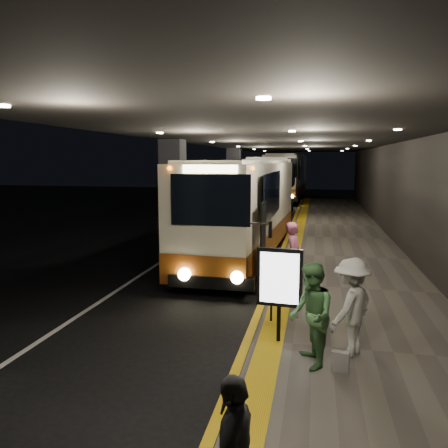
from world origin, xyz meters
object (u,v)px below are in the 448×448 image
(passenger_waiting_green, at_px, (311,315))
(coach_main, at_px, (245,212))
(coach_second, at_px, (271,190))
(bag_polka, at_px, (340,362))
(passenger_waiting_white, at_px, (351,307))
(stanchion_post, at_px, (271,298))
(info_sign, at_px, (279,279))
(coach_third, at_px, (287,179))
(passenger_boarding, at_px, (293,255))

(passenger_waiting_green, bearing_deg, coach_main, -178.31)
(coach_second, distance_m, bag_polka, 20.86)
(passenger_waiting_white, relative_size, stanchion_post, 1.71)
(coach_second, bearing_deg, info_sign, -87.00)
(passenger_waiting_white, height_order, stanchion_post, passenger_waiting_white)
(coach_third, bearing_deg, passenger_waiting_green, -83.48)
(stanchion_post, bearing_deg, passenger_waiting_white, -40.22)
(coach_third, relative_size, passenger_boarding, 7.14)
(coach_third, xyz_separation_m, info_sign, (2.05, -32.96, -0.56))
(bag_polka, relative_size, info_sign, 0.19)
(coach_third, distance_m, info_sign, 33.02)
(stanchion_post, bearing_deg, info_sign, -76.58)
(bag_polka, bearing_deg, stanchion_post, 123.44)
(passenger_waiting_green, bearing_deg, passenger_boarding, 172.25)
(bag_polka, xyz_separation_m, stanchion_post, (-1.37, 2.07, 0.35))
(coach_main, bearing_deg, coach_third, 92.72)
(coach_main, distance_m, passenger_boarding, 4.80)
(passenger_waiting_green, xyz_separation_m, passenger_waiting_white, (0.70, 0.62, -0.01))
(coach_third, xyz_separation_m, bag_polka, (3.17, -33.97, -1.63))
(coach_main, height_order, passenger_waiting_green, coach_main)
(passenger_waiting_white, relative_size, bag_polka, 5.10)
(bag_polka, bearing_deg, coach_second, 99.15)
(coach_main, distance_m, info_sign, 8.35)
(coach_second, xyz_separation_m, passenger_waiting_green, (2.81, -20.43, -0.72))
(info_sign, bearing_deg, passenger_waiting_white, -7.01)
(bag_polka, height_order, stanchion_post, stanchion_post)
(passenger_waiting_green, xyz_separation_m, info_sign, (-0.61, 0.90, 0.35))
(passenger_waiting_green, bearing_deg, info_sign, -159.91)
(coach_main, bearing_deg, passenger_waiting_green, -71.46)
(info_sign, distance_m, stanchion_post, 1.30)
(passenger_boarding, xyz_separation_m, passenger_waiting_white, (1.25, -4.09, -0.02))
(coach_main, height_order, info_sign, coach_main)
(passenger_waiting_white, height_order, info_sign, info_sign)
(coach_second, height_order, passenger_waiting_white, coach_second)
(coach_main, relative_size, coach_third, 0.88)
(coach_second, relative_size, passenger_waiting_green, 6.59)
(coach_main, bearing_deg, bag_polka, -68.80)
(coach_second, relative_size, stanchion_post, 11.45)
(coach_second, distance_m, info_sign, 19.66)
(coach_third, height_order, passenger_boarding, coach_third)
(passenger_waiting_white, distance_m, info_sign, 1.39)
(coach_second, distance_m, passenger_waiting_green, 20.63)
(coach_second, height_order, passenger_boarding, coach_second)
(coach_third, bearing_deg, passenger_boarding, -83.82)
(passenger_boarding, xyz_separation_m, info_sign, (-0.07, -3.82, 0.34))
(coach_second, xyz_separation_m, passenger_boarding, (2.27, -15.71, -0.72))
(coach_main, distance_m, coach_second, 11.42)
(bag_polka, relative_size, stanchion_post, 0.34)
(coach_main, bearing_deg, coach_second, 93.67)
(coach_main, distance_m, stanchion_post, 7.34)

